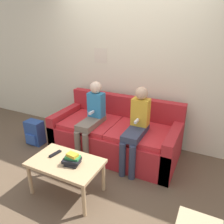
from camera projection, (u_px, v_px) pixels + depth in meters
ground_plane at (99, 170)px, 3.11m from camera, size 10.00×10.00×0.00m
wall_back at (131, 66)px, 3.55m from camera, size 8.00×0.06×2.60m
couch at (116, 135)px, 3.47m from camera, size 1.95×0.91×0.85m
coffee_table at (66, 165)px, 2.58m from camera, size 0.85×0.52×0.44m
person_left at (92, 116)px, 3.29m from camera, size 0.24×0.61×1.15m
person_right at (137, 125)px, 3.00m from camera, size 0.24×0.61×1.15m
tv_remote at (55, 154)px, 2.69m from camera, size 0.07×0.17×0.02m
book_stack at (72, 160)px, 2.49m from camera, size 0.23×0.19×0.13m
backpack at (35, 133)px, 3.74m from camera, size 0.30×0.22×0.42m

